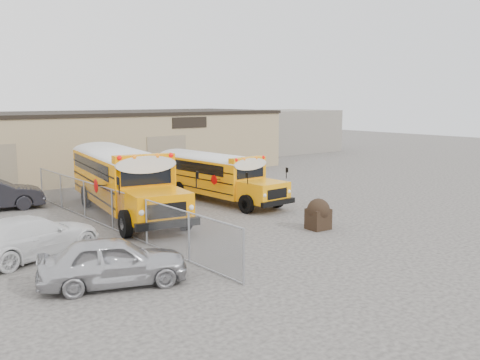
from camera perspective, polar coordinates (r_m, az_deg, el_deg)
ground at (r=24.77m, az=2.36°, el=-4.51°), size 120.00×120.00×0.00m
warehouse at (r=41.43m, az=-16.19°, el=3.81°), size 30.20×10.20×4.67m
chainlink_fence at (r=23.81m, az=-13.46°, el=-3.07°), size 0.07×18.07×1.81m
distant_building_right at (r=58.13m, az=4.60°, el=5.27°), size 10.00×8.00×4.40m
school_bus_left at (r=33.50m, az=-15.65°, el=1.94°), size 4.67×11.53×3.29m
school_bus_right at (r=34.34m, az=-8.45°, el=1.73°), size 2.86×9.23×2.68m
tarp_bundle at (r=23.56m, az=8.35°, el=-3.56°), size 1.00×1.00×1.36m
car_silver at (r=16.88m, az=-13.36°, el=-8.42°), size 4.80×3.21×1.52m
car_white at (r=20.62m, az=-21.36°, el=-5.66°), size 5.62×3.50×1.52m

